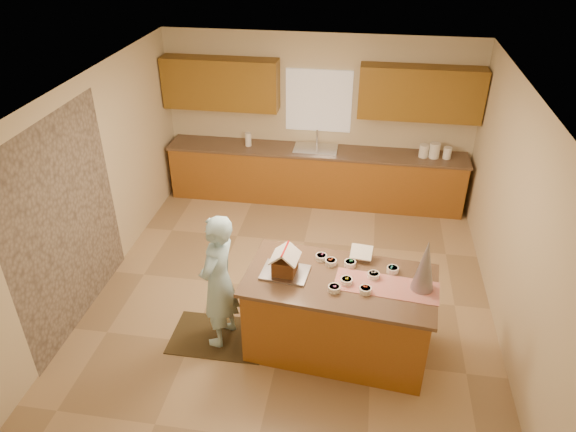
# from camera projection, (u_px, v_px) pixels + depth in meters

# --- Properties ---
(floor) EXTENTS (5.50, 5.50, 0.00)m
(floor) POSITION_uv_depth(u_px,v_px,m) (293.00, 289.00, 6.97)
(floor) COLOR tan
(floor) RESTS_ON ground
(ceiling) EXTENTS (5.50, 5.50, 0.00)m
(ceiling) POSITION_uv_depth(u_px,v_px,m) (294.00, 88.00, 5.58)
(ceiling) COLOR silver
(ceiling) RESTS_ON floor
(wall_back) EXTENTS (5.50, 5.50, 0.00)m
(wall_back) POSITION_uv_depth(u_px,v_px,m) (318.00, 118.00, 8.60)
(wall_back) COLOR beige
(wall_back) RESTS_ON floor
(wall_front) EXTENTS (5.50, 5.50, 0.00)m
(wall_front) POSITION_uv_depth(u_px,v_px,m) (240.00, 378.00, 3.95)
(wall_front) COLOR beige
(wall_front) RESTS_ON floor
(wall_left) EXTENTS (5.50, 5.50, 0.00)m
(wall_left) POSITION_uv_depth(u_px,v_px,m) (96.00, 185.00, 6.61)
(wall_left) COLOR beige
(wall_left) RESTS_ON floor
(wall_right) EXTENTS (5.50, 5.50, 0.00)m
(wall_right) POSITION_uv_depth(u_px,v_px,m) (514.00, 217.00, 5.94)
(wall_right) COLOR beige
(wall_right) RESTS_ON floor
(stone_accent) EXTENTS (0.00, 2.50, 2.50)m
(stone_accent) POSITION_uv_depth(u_px,v_px,m) (66.00, 225.00, 5.98)
(stone_accent) COLOR gray
(stone_accent) RESTS_ON wall_left
(window_curtain) EXTENTS (1.05, 0.03, 1.00)m
(window_curtain) POSITION_uv_depth(u_px,v_px,m) (319.00, 101.00, 8.42)
(window_curtain) COLOR white
(window_curtain) RESTS_ON wall_back
(back_counter_base) EXTENTS (4.80, 0.60, 0.88)m
(back_counter_base) POSITION_uv_depth(u_px,v_px,m) (315.00, 176.00, 8.82)
(back_counter_base) COLOR brown
(back_counter_base) RESTS_ON floor
(back_counter_top) EXTENTS (4.85, 0.63, 0.04)m
(back_counter_top) POSITION_uv_depth(u_px,v_px,m) (316.00, 151.00, 8.58)
(back_counter_top) COLOR brown
(back_counter_top) RESTS_ON back_counter_base
(upper_cabinet_left) EXTENTS (1.85, 0.35, 0.80)m
(upper_cabinet_left) POSITION_uv_depth(u_px,v_px,m) (221.00, 84.00, 8.37)
(upper_cabinet_left) COLOR brown
(upper_cabinet_left) RESTS_ON wall_back
(upper_cabinet_right) EXTENTS (1.85, 0.35, 0.80)m
(upper_cabinet_right) POSITION_uv_depth(u_px,v_px,m) (421.00, 93.00, 7.96)
(upper_cabinet_right) COLOR brown
(upper_cabinet_right) RESTS_ON wall_back
(sink) EXTENTS (0.70, 0.45, 0.12)m
(sink) POSITION_uv_depth(u_px,v_px,m) (316.00, 152.00, 8.59)
(sink) COLOR silver
(sink) RESTS_ON back_counter_top
(faucet) EXTENTS (0.03, 0.03, 0.28)m
(faucet) POSITION_uv_depth(u_px,v_px,m) (317.00, 138.00, 8.65)
(faucet) COLOR silver
(faucet) RESTS_ON back_counter_top
(island_base) EXTENTS (2.01, 1.14, 0.94)m
(island_base) POSITION_uv_depth(u_px,v_px,m) (338.00, 316.00, 5.84)
(island_base) COLOR brown
(island_base) RESTS_ON floor
(island_top) EXTENTS (2.10, 1.24, 0.04)m
(island_top) POSITION_uv_depth(u_px,v_px,m) (340.00, 281.00, 5.58)
(island_top) COLOR brown
(island_top) RESTS_ON island_base
(table_runner) EXTENTS (1.10, 0.49, 0.01)m
(table_runner) POSITION_uv_depth(u_px,v_px,m) (386.00, 286.00, 5.47)
(table_runner) COLOR #B9120D
(table_runner) RESTS_ON island_top
(baking_tray) EXTENTS (0.52, 0.41, 0.03)m
(baking_tray) POSITION_uv_depth(u_px,v_px,m) (285.00, 272.00, 5.65)
(baking_tray) COLOR silver
(baking_tray) RESTS_ON island_top
(cookbook) EXTENTS (0.25, 0.21, 0.10)m
(cookbook) POSITION_uv_depth(u_px,v_px,m) (361.00, 252.00, 5.82)
(cookbook) COLOR white
(cookbook) RESTS_ON island_top
(tinsel_tree) EXTENTS (0.26, 0.26, 0.59)m
(tinsel_tree) POSITION_uv_depth(u_px,v_px,m) (425.00, 265.00, 5.28)
(tinsel_tree) COLOR #B5B4C1
(tinsel_tree) RESTS_ON island_top
(rug) EXTENTS (1.11, 0.72, 0.01)m
(rug) POSITION_uv_depth(u_px,v_px,m) (219.00, 337.00, 6.21)
(rug) COLOR black
(rug) RESTS_ON floor
(boy) EXTENTS (0.51, 0.66, 1.63)m
(boy) POSITION_uv_depth(u_px,v_px,m) (219.00, 281.00, 5.78)
(boy) COLOR #ADE1F6
(boy) RESTS_ON rug
(canister_a) EXTENTS (0.15, 0.15, 0.20)m
(canister_a) POSITION_uv_depth(u_px,v_px,m) (424.00, 151.00, 8.29)
(canister_a) COLOR white
(canister_a) RESTS_ON back_counter_top
(canister_b) EXTENTS (0.17, 0.17, 0.24)m
(canister_b) POSITION_uv_depth(u_px,v_px,m) (435.00, 150.00, 8.26)
(canister_b) COLOR white
(canister_b) RESTS_ON back_counter_top
(canister_c) EXTENTS (0.13, 0.13, 0.18)m
(canister_c) POSITION_uv_depth(u_px,v_px,m) (447.00, 153.00, 8.25)
(canister_c) COLOR white
(canister_c) RESTS_ON back_counter_top
(paper_towel) EXTENTS (0.10, 0.10, 0.22)m
(paper_towel) POSITION_uv_depth(u_px,v_px,m) (248.00, 139.00, 8.66)
(paper_towel) COLOR white
(paper_towel) RESTS_ON back_counter_top
(gingerbread_house) EXTENTS (0.32, 0.33, 0.30)m
(gingerbread_house) POSITION_uv_depth(u_px,v_px,m) (285.00, 263.00, 5.58)
(gingerbread_house) COLOR #5C3318
(gingerbread_house) RESTS_ON baking_tray
(candy_bowls) EXTENTS (0.91, 0.65, 0.06)m
(candy_bowls) POSITION_uv_depth(u_px,v_px,m) (352.00, 273.00, 5.61)
(candy_bowls) COLOR #A43672
(candy_bowls) RESTS_ON island_top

